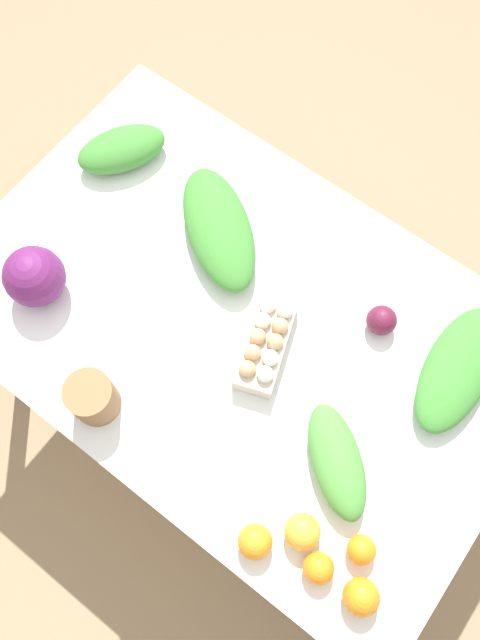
# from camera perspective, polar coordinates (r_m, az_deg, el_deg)

# --- Properties ---
(ground_plane) EXTENTS (8.00, 8.00, 0.00)m
(ground_plane) POSITION_cam_1_polar(r_m,az_deg,el_deg) (2.27, -0.00, -6.55)
(ground_plane) COLOR #937A5B
(dining_table) EXTENTS (1.46, 0.95, 0.73)m
(dining_table) POSITION_cam_1_polar(r_m,az_deg,el_deg) (1.65, -0.00, -1.27)
(dining_table) COLOR silver
(dining_table) RESTS_ON ground_plane
(cabbage_purple) EXTENTS (0.15, 0.15, 0.15)m
(cabbage_purple) POSITION_cam_1_polar(r_m,az_deg,el_deg) (1.61, -18.30, 3.79)
(cabbage_purple) COLOR #601E5B
(cabbage_purple) RESTS_ON dining_table
(egg_carton) EXTENTS (0.17, 0.26, 0.09)m
(egg_carton) POSITION_cam_1_polar(r_m,az_deg,el_deg) (1.51, 2.39, -2.09)
(egg_carton) COLOR beige
(egg_carton) RESTS_ON dining_table
(paper_bag) EXTENTS (0.11, 0.11, 0.12)m
(paper_bag) POSITION_cam_1_polar(r_m,az_deg,el_deg) (1.49, -13.33, -6.93)
(paper_bag) COLOR olive
(paper_bag) RESTS_ON dining_table
(greens_bunch_chard) EXTENTS (0.40, 0.35, 0.10)m
(greens_bunch_chard) POSITION_cam_1_polar(r_m,az_deg,el_deg) (1.62, -1.96, 8.35)
(greens_bunch_chard) COLOR #3D8433
(greens_bunch_chard) RESTS_ON dining_table
(greens_bunch_dandelion) EXTENTS (0.28, 0.26, 0.09)m
(greens_bunch_dandelion) POSITION_cam_1_polar(r_m,az_deg,el_deg) (1.46, 8.84, -12.64)
(greens_bunch_dandelion) COLOR #4C933D
(greens_bunch_dandelion) RESTS_ON dining_table
(greens_bunch_kale) EXTENTS (0.19, 0.36, 0.08)m
(greens_bunch_kale) POSITION_cam_1_polar(r_m,az_deg,el_deg) (1.58, 19.27, -4.24)
(greens_bunch_kale) COLOR #3D8433
(greens_bunch_kale) RESTS_ON dining_table
(greens_bunch_scallion) EXTENTS (0.24, 0.28, 0.08)m
(greens_bunch_scallion) POSITION_cam_1_polar(r_m,az_deg,el_deg) (1.79, -10.78, 15.09)
(greens_bunch_scallion) COLOR #3D8433
(greens_bunch_scallion) RESTS_ON dining_table
(beet_root) EXTENTS (0.08, 0.08, 0.08)m
(beet_root) POSITION_cam_1_polar(r_m,az_deg,el_deg) (1.57, 12.82, -0.03)
(beet_root) COLOR #5B1933
(beet_root) RESTS_ON dining_table
(orange_0) EXTENTS (0.07, 0.07, 0.07)m
(orange_0) POSITION_cam_1_polar(r_m,az_deg,el_deg) (1.47, 11.04, -19.94)
(orange_0) COLOR orange
(orange_0) RESTS_ON dining_table
(orange_1) EXTENTS (0.08, 0.08, 0.08)m
(orange_1) POSITION_cam_1_polar(r_m,az_deg,el_deg) (1.44, 5.73, -18.70)
(orange_1) COLOR #F9A833
(orange_1) RESTS_ON dining_table
(orange_2) EXTENTS (0.08, 0.08, 0.08)m
(orange_2) POSITION_cam_1_polar(r_m,az_deg,el_deg) (1.46, 11.02, -23.60)
(orange_2) COLOR orange
(orange_2) RESTS_ON dining_table
(orange_3) EXTENTS (0.07, 0.07, 0.07)m
(orange_3) POSITION_cam_1_polar(r_m,az_deg,el_deg) (1.45, 7.19, -21.59)
(orange_3) COLOR orange
(orange_3) RESTS_ON dining_table
(orange_4) EXTENTS (0.08, 0.08, 0.08)m
(orange_4) POSITION_cam_1_polar(r_m,az_deg,el_deg) (1.44, 1.39, -19.59)
(orange_4) COLOR orange
(orange_4) RESTS_ON dining_table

